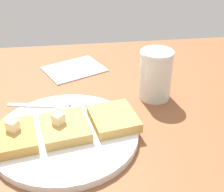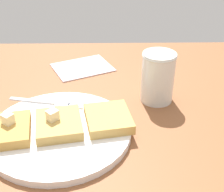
% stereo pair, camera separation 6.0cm
% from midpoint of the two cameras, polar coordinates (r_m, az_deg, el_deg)
% --- Properties ---
extents(table_surface, '(1.02, 1.02, 0.02)m').
position_cam_midpoint_polar(table_surface, '(0.53, -9.48, -12.36)').
color(table_surface, brown).
rests_on(table_surface, ground).
extents(plate, '(0.26, 0.26, 0.01)m').
position_cam_midpoint_polar(plate, '(0.57, -11.94, -7.02)').
color(plate, white).
rests_on(plate, table_surface).
extents(toast_slice_left, '(0.09, 0.10, 0.02)m').
position_cam_midpoint_polar(toast_slice_left, '(0.56, -21.21, -7.26)').
color(toast_slice_left, '#C18D40').
rests_on(toast_slice_left, plate).
extents(toast_slice_middle, '(0.09, 0.10, 0.02)m').
position_cam_midpoint_polar(toast_slice_middle, '(0.56, -12.10, -5.82)').
color(toast_slice_middle, tan).
rests_on(toast_slice_middle, plate).
extents(toast_slice_right, '(0.09, 0.10, 0.02)m').
position_cam_midpoint_polar(toast_slice_right, '(0.57, -3.16, -4.27)').
color(toast_slice_right, tan).
rests_on(toast_slice_right, plate).
extents(butter_pat_primary, '(0.02, 0.02, 0.02)m').
position_cam_midpoint_polar(butter_pat_primary, '(0.56, -21.15, -5.21)').
color(butter_pat_primary, beige).
rests_on(butter_pat_primary, toast_slice_left).
extents(butter_pat_secondary, '(0.02, 0.02, 0.02)m').
position_cam_midpoint_polar(butter_pat_secondary, '(0.55, -13.32, -4.22)').
color(butter_pat_secondary, beige).
rests_on(butter_pat_secondary, toast_slice_middle).
extents(fork, '(0.16, 0.04, 0.00)m').
position_cam_midpoint_polar(fork, '(0.64, -13.96, -1.95)').
color(fork, silver).
rests_on(fork, plate).
extents(syrup_jar, '(0.07, 0.07, 0.11)m').
position_cam_midpoint_polar(syrup_jar, '(0.66, 5.02, 3.57)').
color(syrup_jar, '#5D280F').
rests_on(syrup_jar, table_surface).
extents(napkin, '(0.17, 0.16, 0.00)m').
position_cam_midpoint_polar(napkin, '(0.81, -9.40, 4.79)').
color(napkin, beige).
rests_on(napkin, table_surface).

